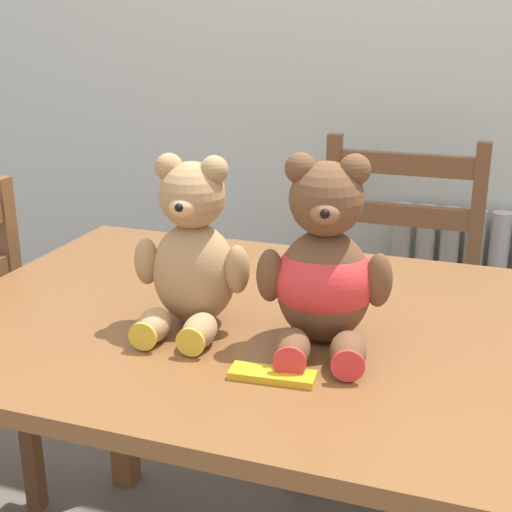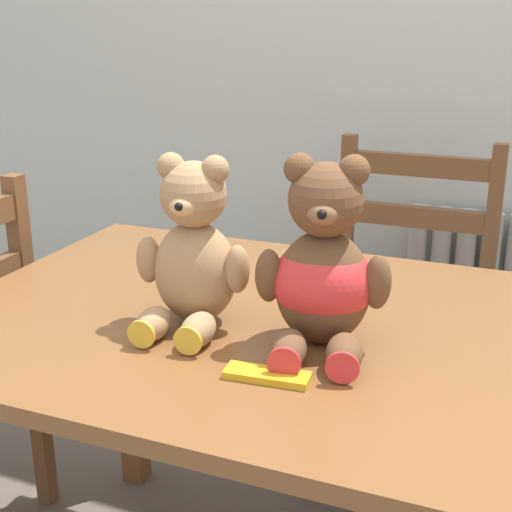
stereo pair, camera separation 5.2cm
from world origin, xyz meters
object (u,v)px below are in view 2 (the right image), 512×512
Objects in this scene: wooden_chair_behind at (402,317)px; teddy_bear_left at (193,253)px; teddy_bear_right at (323,272)px; chocolate_bar at (267,375)px.

wooden_chair_behind is 0.95m from teddy_bear_left.
teddy_bear_right reaches higher than teddy_bear_left.
teddy_bear_left is 0.95× the size of teddy_bear_right.
teddy_bear_left is 0.28m from chocolate_bar.
teddy_bear_left reaches higher than wooden_chair_behind.
wooden_chair_behind is at bearing 87.93° from chocolate_bar.
teddy_bear_left is 2.31× the size of chocolate_bar.
teddy_bear_left is 0.23m from teddy_bear_right.
chocolate_bar is at bearing 138.56° from teddy_bear_left.
chocolate_bar is (-0.04, -0.15, -0.12)m from teddy_bear_right.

